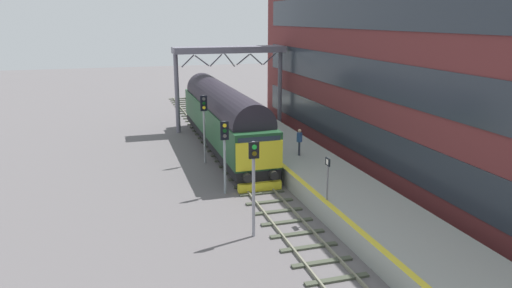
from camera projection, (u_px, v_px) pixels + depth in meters
ground_plane at (246, 175)px, 28.60m from camera, size 140.00×140.00×0.00m
track_main at (246, 175)px, 28.58m from camera, size 2.50×60.00×0.15m
station_platform at (301, 163)px, 29.46m from camera, size 4.00×44.00×1.01m
station_building at (420, 83)px, 26.61m from camera, size 4.37×42.44×11.33m
diesel_locomotive at (223, 116)px, 33.57m from camera, size 2.74×18.09×4.68m
signal_post_near at (254, 178)px, 19.92m from camera, size 0.44×0.22×4.27m
signal_post_mid at (225, 147)px, 24.99m from camera, size 0.44×0.22×4.00m
signal_post_far at (204, 120)px, 30.34m from camera, size 0.44×0.22×4.47m
platform_number_sign at (328, 172)px, 21.69m from camera, size 0.10×0.44×2.04m
waiting_passenger at (299, 139)px, 29.06m from camera, size 0.44×0.48×1.64m
overhead_footbridge at (230, 56)px, 39.02m from camera, size 9.30×2.00×6.97m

